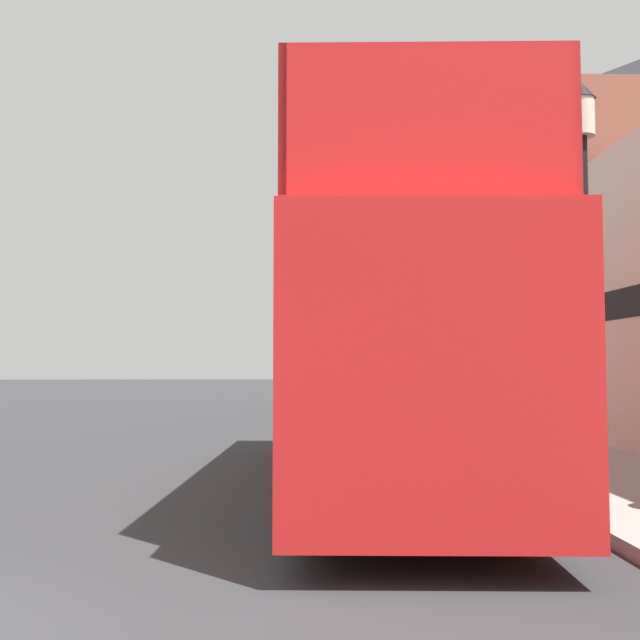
% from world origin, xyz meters
% --- Properties ---
extents(ground_plane, '(144.00, 144.00, 0.00)m').
position_xyz_m(ground_plane, '(0.00, 21.00, 0.00)').
color(ground_plane, '#333335').
extents(sidewalk, '(3.03, 108.00, 0.14)m').
position_xyz_m(sidewalk, '(7.40, 18.00, 0.07)').
color(sidewalk, '#999993').
rests_on(sidewalk, ground_plane).
extents(brick_terrace_rear, '(6.00, 18.43, 11.11)m').
position_xyz_m(brick_terrace_rear, '(11.91, 20.49, 5.55)').
color(brick_terrace_rear, brown).
rests_on(brick_terrace_rear, ground_plane).
extents(tour_bus, '(2.88, 10.25, 4.30)m').
position_xyz_m(tour_bus, '(4.31, 6.48, 1.90)').
color(tour_bus, red).
rests_on(tour_bus, ground_plane).
extents(parked_car_ahead_of_bus, '(1.91, 3.99, 1.48)m').
position_xyz_m(parked_car_ahead_of_bus, '(4.75, 15.32, 0.71)').
color(parked_car_ahead_of_bus, navy).
rests_on(parked_car_ahead_of_bus, ground_plane).
extents(lamp_post_nearest, '(0.35, 0.35, 4.91)m').
position_xyz_m(lamp_post_nearest, '(6.39, 4.41, 3.51)').
color(lamp_post_nearest, black).
rests_on(lamp_post_nearest, sidewalk).
extents(lamp_post_second, '(0.35, 0.35, 4.55)m').
position_xyz_m(lamp_post_second, '(6.28, 11.60, 3.29)').
color(lamp_post_second, black).
rests_on(lamp_post_second, sidewalk).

